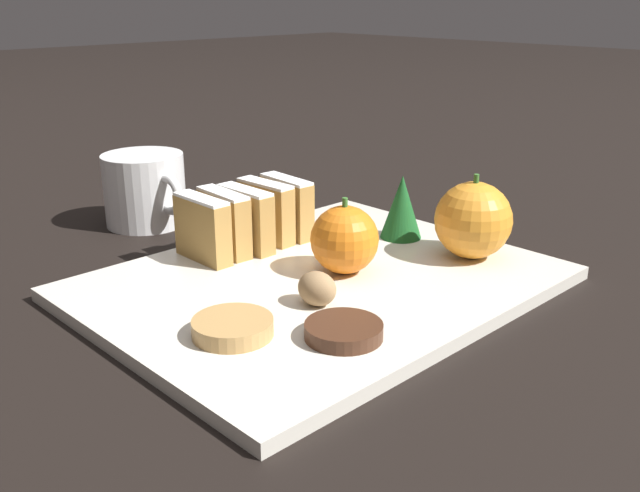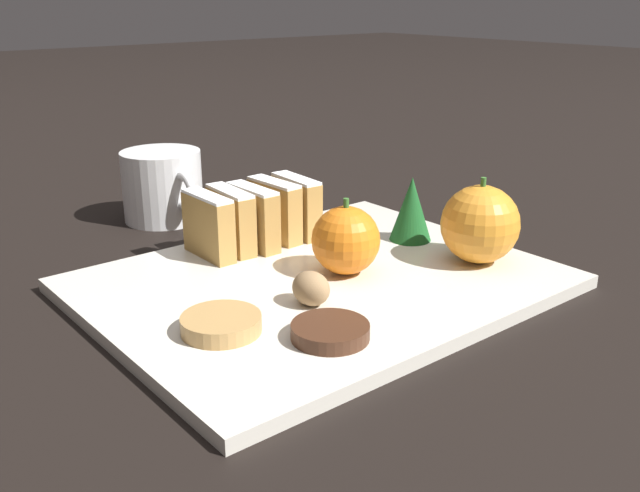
% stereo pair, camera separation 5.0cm
% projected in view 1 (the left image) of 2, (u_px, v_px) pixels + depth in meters
% --- Properties ---
extents(ground_plane, '(6.00, 6.00, 0.00)m').
position_uv_depth(ground_plane, '(320.00, 289.00, 0.65)').
color(ground_plane, black).
extents(serving_platter, '(0.31, 0.40, 0.01)m').
position_uv_depth(serving_platter, '(320.00, 283.00, 0.64)').
color(serving_platter, silver).
rests_on(serving_platter, ground_plane).
extents(stollen_slice_front, '(0.07, 0.02, 0.06)m').
position_uv_depth(stollen_slice_front, '(203.00, 229.00, 0.68)').
color(stollen_slice_front, '#B28442').
rests_on(stollen_slice_front, serving_platter).
extents(stollen_slice_second, '(0.07, 0.02, 0.06)m').
position_uv_depth(stollen_slice_second, '(224.00, 222.00, 0.69)').
color(stollen_slice_second, '#B28442').
rests_on(stollen_slice_second, serving_platter).
extents(stollen_slice_third, '(0.07, 0.02, 0.06)m').
position_uv_depth(stollen_slice_third, '(249.00, 218.00, 0.71)').
color(stollen_slice_third, '#B28442').
rests_on(stollen_slice_third, serving_platter).
extents(stollen_slice_fourth, '(0.07, 0.02, 0.06)m').
position_uv_depth(stollen_slice_fourth, '(266.00, 211.00, 0.73)').
color(stollen_slice_fourth, '#B28442').
rests_on(stollen_slice_fourth, serving_platter).
extents(stollen_slice_fifth, '(0.07, 0.02, 0.06)m').
position_uv_depth(stollen_slice_fifth, '(287.00, 207.00, 0.74)').
color(stollen_slice_fifth, '#B28442').
rests_on(stollen_slice_fifth, serving_platter).
extents(orange_near, '(0.07, 0.07, 0.08)m').
position_uv_depth(orange_near, '(473.00, 220.00, 0.68)').
color(orange_near, orange).
rests_on(orange_near, serving_platter).
extents(orange_far, '(0.06, 0.06, 0.07)m').
position_uv_depth(orange_far, '(344.00, 240.00, 0.64)').
color(orange_far, orange).
rests_on(orange_far, serving_platter).
extents(walnut, '(0.03, 0.03, 0.03)m').
position_uv_depth(walnut, '(317.00, 289.00, 0.58)').
color(walnut, '#9E7A51').
rests_on(walnut, serving_platter).
extents(chocolate_cookie, '(0.06, 0.06, 0.01)m').
position_uv_depth(chocolate_cookie, '(344.00, 331.00, 0.53)').
color(chocolate_cookie, '#472819').
rests_on(chocolate_cookie, serving_platter).
extents(gingerbread_cookie, '(0.06, 0.06, 0.01)m').
position_uv_depth(gingerbread_cookie, '(233.00, 327.00, 0.53)').
color(gingerbread_cookie, tan).
rests_on(gingerbread_cookie, serving_platter).
extents(evergreen_sprig, '(0.04, 0.04, 0.07)m').
position_uv_depth(evergreen_sprig, '(402.00, 207.00, 0.74)').
color(evergreen_sprig, '#195623').
rests_on(evergreen_sprig, serving_platter).
extents(coffee_mug, '(0.12, 0.09, 0.08)m').
position_uv_depth(coffee_mug, '(145.00, 190.00, 0.82)').
color(coffee_mug, white).
rests_on(coffee_mug, ground_plane).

